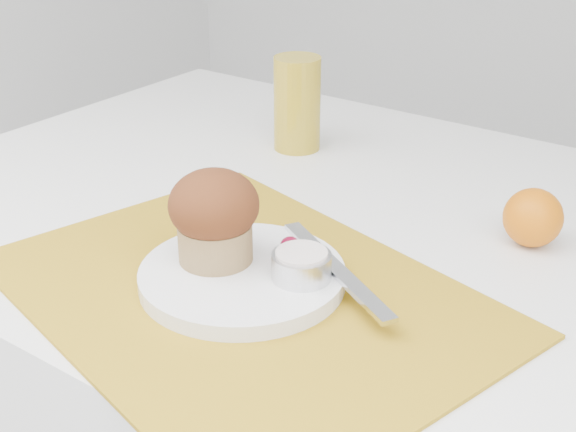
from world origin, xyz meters
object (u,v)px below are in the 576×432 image
Objects in this scene: plate at (242,276)px; juice_glass at (297,104)px; orange at (533,218)px; muffin at (214,215)px.

plate is 1.55× the size of juice_glass.
plate is 0.34m from orange.
juice_glass is at bearing 112.70° from muffin.
juice_glass is (-0.39, 0.09, 0.03)m from orange.
orange is 0.40m from juice_glass.
orange is (0.20, 0.27, 0.02)m from plate.
orange is 0.36m from muffin.
juice_glass reaches higher than muffin.
muffin is at bearing -67.30° from juice_glass.
plate is 3.17× the size of orange.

